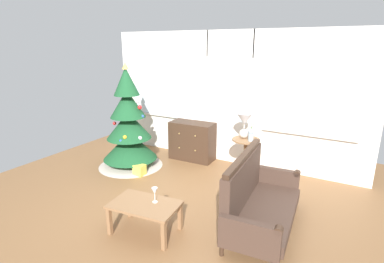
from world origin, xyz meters
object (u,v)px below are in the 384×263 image
at_px(flower_vase, 251,134).
at_px(coffee_table, 145,208).
at_px(christmas_tree, 129,130).
at_px(gift_box, 140,170).
at_px(dresser_cabinet, 192,141).
at_px(wine_glass, 155,192).
at_px(side_table, 246,150).
at_px(table_lamp, 244,122).
at_px(settee_sofa, 256,199).

bearing_deg(flower_vase, coffee_table, -106.70).
xyz_separation_m(christmas_tree, gift_box, (0.43, -0.27, -0.62)).
bearing_deg(dresser_cabinet, wine_glass, -71.27).
height_order(side_table, wine_glass, side_table).
bearing_deg(flower_vase, gift_box, -156.70).
bearing_deg(side_table, table_lamp, 146.31).
distance_m(christmas_tree, coffee_table, 2.29).
bearing_deg(side_table, gift_box, -153.83).
distance_m(settee_sofa, flower_vase, 1.46).
xyz_separation_m(side_table, table_lamp, (-0.06, 0.04, 0.49)).
height_order(dresser_cabinet, side_table, dresser_cabinet).
relative_size(settee_sofa, table_lamp, 3.78).
bearing_deg(side_table, wine_glass, -102.01).
relative_size(christmas_tree, gift_box, 10.35).
height_order(dresser_cabinet, gift_box, dresser_cabinet).
bearing_deg(wine_glass, dresser_cabinet, 108.73).
xyz_separation_m(christmas_tree, table_lamp, (2.07, 0.61, 0.29)).
bearing_deg(table_lamp, christmas_tree, -163.66).
xyz_separation_m(dresser_cabinet, settee_sofa, (1.88, -1.68, -0.01)).
height_order(side_table, coffee_table, side_table).
distance_m(side_table, gift_box, 1.93).
xyz_separation_m(flower_vase, wine_glass, (-0.54, -2.01, -0.30)).
bearing_deg(gift_box, coffee_table, -48.68).
distance_m(dresser_cabinet, table_lamp, 1.37).
bearing_deg(flower_vase, side_table, 149.04).
relative_size(christmas_tree, wine_glass, 10.16).
height_order(side_table, gift_box, side_table).
height_order(dresser_cabinet, flower_vase, flower_vase).
relative_size(christmas_tree, coffee_table, 2.22).
relative_size(side_table, table_lamp, 1.63).
xyz_separation_m(settee_sofa, side_table, (-0.63, 1.34, 0.13)).
distance_m(coffee_table, gift_box, 1.78).
bearing_deg(table_lamp, settee_sofa, -63.52).
bearing_deg(gift_box, table_lamp, 28.10).
relative_size(dresser_cabinet, side_table, 1.27).
height_order(wine_glass, gift_box, wine_glass).
relative_size(side_table, wine_glass, 3.67).
relative_size(settee_sofa, wine_glass, 8.52).
bearing_deg(table_lamp, flower_vase, -32.01).
relative_size(dresser_cabinet, coffee_table, 1.02).
bearing_deg(table_lamp, coffee_table, -102.06).
bearing_deg(gift_box, settee_sofa, -12.35).
xyz_separation_m(dresser_cabinet, flower_vase, (1.35, -0.39, 0.44)).
bearing_deg(wine_glass, coffee_table, -134.16).
bearing_deg(coffee_table, table_lamp, 77.94).
distance_m(christmas_tree, side_table, 2.21).
xyz_separation_m(settee_sofa, wine_glass, (-1.07, -0.72, 0.16)).
height_order(dresser_cabinet, table_lamp, table_lamp).
bearing_deg(dresser_cabinet, flower_vase, -16.24).
xyz_separation_m(side_table, wine_glass, (-0.44, -2.07, 0.03)).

